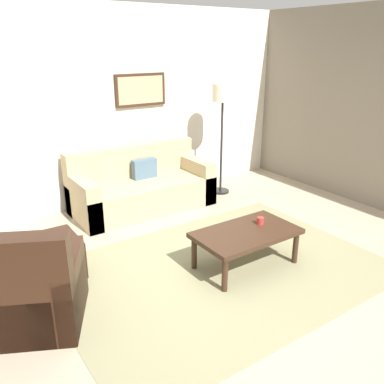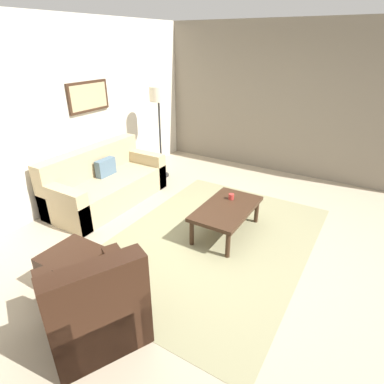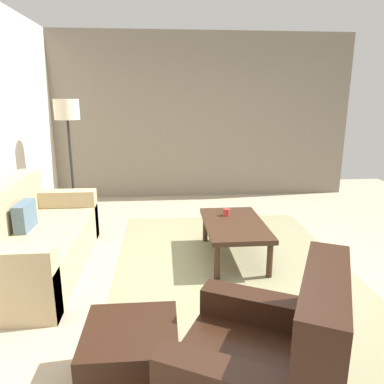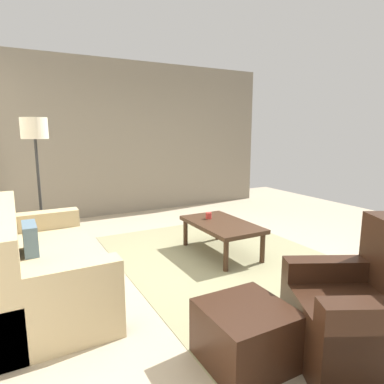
{
  "view_description": "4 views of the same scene",
  "coord_description": "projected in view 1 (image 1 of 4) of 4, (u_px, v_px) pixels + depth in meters",
  "views": [
    {
      "loc": [
        -2.38,
        -2.96,
        2.27
      ],
      "look_at": [
        -0.06,
        0.46,
        0.76
      ],
      "focal_mm": 38.08,
      "sensor_mm": 36.0,
      "label": 1
    },
    {
      "loc": [
        -3.17,
        -1.6,
        2.45
      ],
      "look_at": [
        0.09,
        0.37,
        0.6
      ],
      "focal_mm": 29.5,
      "sensor_mm": 36.0,
      "label": 2
    },
    {
      "loc": [
        -3.4,
        0.7,
        1.73
      ],
      "look_at": [
        0.18,
        0.41,
        0.79
      ],
      "focal_mm": 33.85,
      "sensor_mm": 36.0,
      "label": 3
    },
    {
      "loc": [
        -3.13,
        2.2,
        1.55
      ],
      "look_at": [
        0.24,
        0.38,
        0.85
      ],
      "focal_mm": 31.25,
      "sensor_mm": 36.0,
      "label": 4
    }
  ],
  "objects": [
    {
      "name": "coffee_table",
      "position": [
        246.0,
        235.0,
        4.3
      ],
      "size": [
        1.1,
        0.64,
        0.41
      ],
      "color": "#382316",
      "rests_on": "ground_plane"
    },
    {
      "name": "ground_plane",
      "position": [
        221.0,
        270.0,
        4.33
      ],
      "size": [
        8.0,
        8.0,
        0.0
      ],
      "primitive_type": "plane",
      "color": "tan"
    },
    {
      "name": "rear_partition",
      "position": [
        112.0,
        107.0,
        5.87
      ],
      "size": [
        6.0,
        0.12,
        2.8
      ],
      "primitive_type": "cube",
      "color": "silver",
      "rests_on": "ground_plane"
    },
    {
      "name": "armchair_leather",
      "position": [
        30.0,
        295.0,
        3.37
      ],
      "size": [
        1.07,
        1.07,
        0.95
      ],
      "color": "black",
      "rests_on": "ground_plane"
    },
    {
      "name": "lamp_standing",
      "position": [
        223.0,
        104.0,
        6.12
      ],
      "size": [
        0.32,
        0.32,
        1.71
      ],
      "color": "black",
      "rests_on": "ground_plane"
    },
    {
      "name": "couch_main",
      "position": [
        140.0,
        187.0,
        5.93
      ],
      "size": [
        1.98,
        0.91,
        0.88
      ],
      "color": "tan",
      "rests_on": "ground_plane"
    },
    {
      "name": "framed_artwork",
      "position": [
        141.0,
        90.0,
        5.95
      ],
      "size": [
        0.8,
        0.04,
        0.47
      ],
      "color": "#382316"
    },
    {
      "name": "cup",
      "position": [
        260.0,
        221.0,
        4.43
      ],
      "size": [
        0.08,
        0.08,
        0.08
      ],
      "primitive_type": "cylinder",
      "color": "#B2332D",
      "rests_on": "coffee_table"
    },
    {
      "name": "ottoman",
      "position": [
        51.0,
        257.0,
        4.18
      ],
      "size": [
        0.56,
        0.56,
        0.4
      ],
      "primitive_type": "cube",
      "color": "black",
      "rests_on": "ground_plane"
    },
    {
      "name": "area_rug",
      "position": [
        221.0,
        270.0,
        4.33
      ],
      "size": [
        3.36,
        2.41,
        0.01
      ],
      "primitive_type": "cube",
      "color": "gray",
      "rests_on": "ground_plane"
    }
  ]
}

